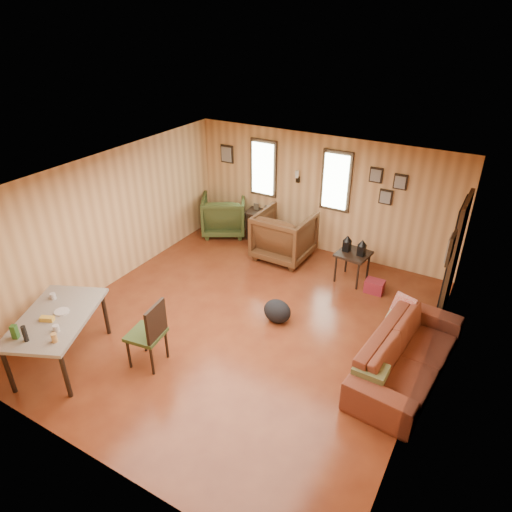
{
  "coord_description": "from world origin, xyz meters",
  "views": [
    {
      "loc": [
        3.14,
        -5.05,
        4.51
      ],
      "look_at": [
        0.0,
        0.4,
        1.05
      ],
      "focal_mm": 32.0,
      "sensor_mm": 36.0,
      "label": 1
    }
  ],
  "objects": [
    {
      "name": "cooler",
      "position": [
        1.55,
        1.95,
        0.12
      ],
      "size": [
        0.33,
        0.24,
        0.23
      ],
      "rotation": [
        0.0,
        0.0,
        0.01
      ],
      "color": "maroon",
      "rests_on": "ground"
    },
    {
      "name": "side_table",
      "position": [
        1.05,
        2.13,
        0.6
      ],
      "size": [
        0.61,
        0.61,
        0.89
      ],
      "rotation": [
        0.0,
        0.0,
        -0.11
      ],
      "color": "black",
      "rests_on": "ground"
    },
    {
      "name": "dining_table",
      "position": [
        -1.77,
        -2.05,
        0.71
      ],
      "size": [
        1.46,
        1.77,
        1.0
      ],
      "rotation": [
        0.0,
        0.0,
        0.42
      ],
      "color": "gray",
      "rests_on": "ground"
    },
    {
      "name": "dining_chair",
      "position": [
        -0.62,
        -1.45,
        0.58
      ],
      "size": [
        0.53,
        0.53,
        1.03
      ],
      "rotation": [
        0.0,
        0.0,
        0.14
      ],
      "color": "#35421E",
      "rests_on": "ground"
    },
    {
      "name": "sofa",
      "position": [
        2.55,
        0.14,
        0.45
      ],
      "size": [
        0.9,
        2.36,
        0.9
      ],
      "primitive_type": "imported",
      "rotation": [
        0.0,
        0.0,
        1.47
      ],
      "color": "#612B1B",
      "rests_on": "ground"
    },
    {
      "name": "room",
      "position": [
        0.17,
        0.27,
        1.21
      ],
      "size": [
        5.54,
        6.04,
        2.44
      ],
      "color": "brown",
      "rests_on": "ground"
    },
    {
      "name": "sofa_pillows",
      "position": [
        2.24,
        0.12,
        0.5
      ],
      "size": [
        0.42,
        1.75,
        0.36
      ],
      "rotation": [
        0.0,
        0.0,
        -0.02
      ],
      "color": "#4B4F2C",
      "rests_on": "sofa"
    },
    {
      "name": "recliner_brown",
      "position": [
        -0.45,
        2.3,
        0.54
      ],
      "size": [
        1.06,
        0.99,
        1.07
      ],
      "primitive_type": "imported",
      "rotation": [
        0.0,
        0.0,
        3.13
      ],
      "color": "#482B15",
      "rests_on": "ground"
    },
    {
      "name": "recliner_green",
      "position": [
        -2.13,
        2.66,
        0.48
      ],
      "size": [
        1.24,
        1.22,
        0.96
      ],
      "primitive_type": "imported",
      "rotation": [
        0.0,
        0.0,
        -2.62
      ],
      "color": "#35421E",
      "rests_on": "ground"
    },
    {
      "name": "end_table",
      "position": [
        -1.28,
        2.88,
        0.44
      ],
      "size": [
        0.69,
        0.64,
        0.78
      ],
      "rotation": [
        0.0,
        0.0,
        0.15
      ],
      "color": "black",
      "rests_on": "ground"
    },
    {
      "name": "backpack",
      "position": [
        0.44,
        0.31,
        0.2
      ],
      "size": [
        0.47,
        0.36,
        0.4
      ],
      "rotation": [
        0.0,
        0.0,
        0.03
      ],
      "color": "black",
      "rests_on": "ground"
    }
  ]
}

